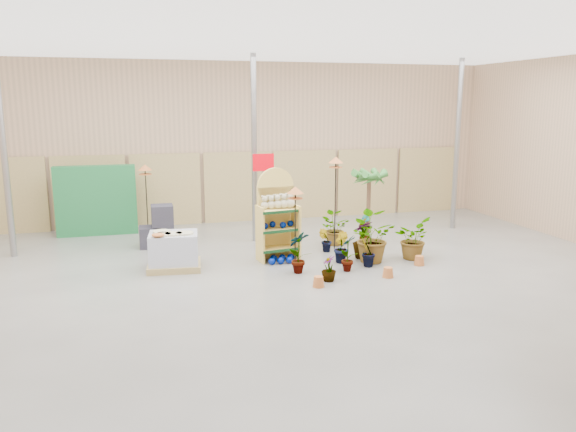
% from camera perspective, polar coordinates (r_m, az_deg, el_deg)
% --- Properties ---
extents(room, '(15.20, 12.10, 4.70)m').
position_cam_1_polar(room, '(11.10, -0.70, 5.49)').
color(room, slate).
rests_on(room, ground).
extents(display_shelf, '(0.91, 0.65, 2.00)m').
position_cam_1_polar(display_shelf, '(12.15, -1.18, -0.20)').
color(display_shelf, '#D4B151').
rests_on(display_shelf, ground).
extents(teddy_bears, '(0.74, 0.20, 0.33)m').
position_cam_1_polar(teddy_bears, '(12.00, -0.94, 1.38)').
color(teddy_bears, '#BCB38E').
rests_on(teddy_bears, display_shelf).
extents(gazing_balls_shelf, '(0.74, 0.25, 0.14)m').
position_cam_1_polar(gazing_balls_shelf, '(12.07, -1.05, -0.89)').
color(gazing_balls_shelf, '#00157B').
rests_on(gazing_balls_shelf, display_shelf).
extents(gazing_balls_floor, '(0.63, 0.39, 0.15)m').
position_cam_1_polar(gazing_balls_floor, '(12.05, -0.67, -4.40)').
color(gazing_balls_floor, '#00157B').
rests_on(gazing_balls_floor, ground).
extents(pallet_stack, '(1.15, 0.99, 0.79)m').
position_cam_1_polar(pallet_stack, '(11.76, -11.53, -3.51)').
color(pallet_stack, '#9C8650').
rests_on(pallet_stack, ground).
extents(charcoal_planters, '(0.80, 0.50, 1.00)m').
position_cam_1_polar(charcoal_planters, '(13.62, -13.01, -1.35)').
color(charcoal_planters, black).
rests_on(charcoal_planters, ground).
extents(trellis_stock, '(2.00, 0.30, 1.80)m').
position_cam_1_polar(trellis_stock, '(15.21, -18.90, 1.50)').
color(trellis_stock, '#1A6834').
rests_on(trellis_stock, ground).
extents(offer_sign, '(0.50, 0.08, 2.20)m').
position_cam_1_polar(offer_sign, '(13.19, -2.52, 3.61)').
color(offer_sign, gray).
rests_on(offer_sign, ground).
extents(bird_table_front, '(0.34, 0.34, 1.71)m').
position_cam_1_polar(bird_table_front, '(11.27, 0.75, 2.37)').
color(bird_table_front, black).
rests_on(bird_table_front, ground).
extents(bird_table_right, '(0.34, 0.34, 2.16)m').
position_cam_1_polar(bird_table_right, '(12.88, 4.88, 5.35)').
color(bird_table_right, black).
rests_on(bird_table_right, ground).
extents(bird_table_back, '(0.34, 0.34, 1.89)m').
position_cam_1_polar(bird_table_back, '(14.11, -14.32, 4.55)').
color(bird_table_back, black).
rests_on(bird_table_back, ground).
extents(palm, '(0.70, 0.70, 1.91)m').
position_cam_1_polar(palm, '(13.49, 8.26, 3.99)').
color(palm, brown).
rests_on(palm, ground).
extents(potted_plant_0, '(0.55, 0.47, 0.88)m').
position_cam_1_polar(potted_plant_0, '(11.24, 1.10, -3.64)').
color(potted_plant_0, '#30702A').
rests_on(potted_plant_0, ground).
extents(potted_plant_1, '(0.34, 0.40, 0.66)m').
position_cam_1_polar(potted_plant_1, '(12.06, 5.35, -3.17)').
color(potted_plant_1, '#30702A').
rests_on(potted_plant_1, ground).
extents(potted_plant_2, '(1.21, 1.26, 1.08)m').
position_cam_1_polar(potted_plant_2, '(12.11, 8.28, -2.17)').
color(potted_plant_2, '#30702A').
rests_on(potted_plant_2, ground).
extents(potted_plant_3, '(0.61, 0.61, 0.83)m').
position_cam_1_polar(potted_plant_3, '(12.42, 7.66, -2.39)').
color(potted_plant_3, '#30702A').
rests_on(potted_plant_3, ground).
extents(potted_plant_4, '(0.31, 0.44, 0.81)m').
position_cam_1_polar(potted_plant_4, '(13.47, 7.78, -1.34)').
color(potted_plant_4, '#30702A').
rests_on(potted_plant_4, ground).
extents(potted_plant_5, '(0.34, 0.30, 0.53)m').
position_cam_1_polar(potted_plant_5, '(12.89, 3.80, -2.49)').
color(potted_plant_5, '#30702A').
rests_on(potted_plant_5, ground).
extents(potted_plant_6, '(0.94, 0.95, 0.80)m').
position_cam_1_polar(potted_plant_6, '(13.50, 4.59, -1.29)').
color(potted_plant_6, '#30702A').
rests_on(potted_plant_6, ground).
extents(potted_plant_7, '(0.32, 0.32, 0.50)m').
position_cam_1_polar(potted_plant_7, '(10.80, 4.17, -5.34)').
color(potted_plant_7, '#30702A').
rests_on(potted_plant_7, ground).
extents(potted_plant_8, '(0.49, 0.46, 0.77)m').
position_cam_1_polar(potted_plant_8, '(11.45, 6.08, -3.71)').
color(potted_plant_8, '#30702A').
rests_on(potted_plant_8, ground).
extents(potted_plant_9, '(0.44, 0.42, 0.62)m').
position_cam_1_polar(potted_plant_9, '(11.78, 8.08, -3.70)').
color(potted_plant_9, '#30702A').
rests_on(potted_plant_9, ground).
extents(potted_plant_10, '(1.06, 1.07, 0.90)m').
position_cam_1_polar(potted_plant_10, '(12.57, 12.50, -2.23)').
color(potted_plant_10, '#30702A').
rests_on(potted_plant_10, ground).
extents(potted_plant_11, '(0.50, 0.50, 0.69)m').
position_cam_1_polar(potted_plant_11, '(13.14, -0.23, -1.84)').
color(potted_plant_11, '#30702A').
rests_on(potted_plant_11, ground).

